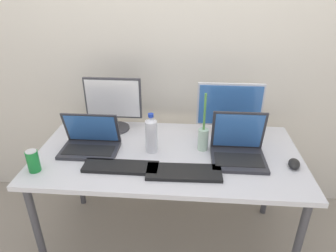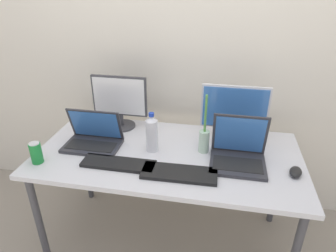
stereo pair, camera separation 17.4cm
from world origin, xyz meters
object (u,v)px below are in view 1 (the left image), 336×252
Objects in this scene: water_bottle at (151,134)px; keyboard_main at (184,172)px; laptop_silver at (90,142)px; soda_can_near_keyboard at (33,161)px; keyboard_aux at (121,167)px; monitor_center at (229,110)px; work_desk at (168,161)px; monitor_left at (113,103)px; bamboo_vase at (203,137)px; mouse_by_keyboard at (294,164)px; laptop_secondary at (238,148)px.

keyboard_main is at bearing -47.43° from water_bottle.
laptop_silver is at bearing -178.52° from water_bottle.
keyboard_aux is at bearing 7.12° from soda_can_near_keyboard.
laptop_silver is (-0.86, -0.24, -0.13)m from monitor_center.
work_desk is 0.49m from laptop_silver.
keyboard_aux is at bearing -73.21° from monitor_left.
bamboo_vase reaches higher than soda_can_near_keyboard.
keyboard_main and keyboard_aux have the same top height.
water_bottle is at bearing 1.48° from laptop_silver.
water_bottle reaches higher than soda_can_near_keyboard.
monitor_center is at bearing 150.77° from mouse_by_keyboard.
soda_can_near_keyboard reaches higher than work_desk.
bamboo_vase is (0.31, 0.05, -0.03)m from water_bottle.
soda_can_near_keyboard reaches higher than keyboard_aux.
work_desk is at bearing -165.83° from bamboo_vase.
laptop_silver reaches higher than keyboard_aux.
monitor_left reaches higher than mouse_by_keyboard.
laptop_silver is 0.38m from water_bottle.
keyboard_main is (0.49, -0.49, -0.19)m from monitor_left.
mouse_by_keyboard is at bearing -18.61° from monitor_left.
work_desk is 0.73m from mouse_by_keyboard.
keyboard_aux is (-0.63, -0.43, -0.18)m from monitor_center.
work_desk is 0.20m from water_bottle.
keyboard_aux is at bearing 174.43° from keyboard_main.
bamboo_vase is at bearing 17.95° from soda_can_near_keyboard.
laptop_secondary is 0.74× the size of keyboard_aux.
mouse_by_keyboard is (1.20, -0.09, -0.03)m from laptop_silver.
monitor_left is 0.63m from soda_can_near_keyboard.
laptop_secondary is at bearing 13.85° from keyboard_aux.
mouse_by_keyboard reaches higher than keyboard_aux.
water_bottle is 0.68× the size of bamboo_vase.
keyboard_main is 0.30m from bamboo_vase.
work_desk is 0.43m from laptop_secondary.
monitor_left is at bearing 159.36° from laptop_secondary.
laptop_secondary reaches higher than mouse_by_keyboard.
work_desk is at bearing 114.28° from keyboard_main.
keyboard_aux is (-0.35, 0.02, 0.00)m from keyboard_main.
bamboo_vase is at bearing 14.17° from work_desk.
bamboo_vase is (0.46, 0.24, 0.07)m from keyboard_aux.
work_desk is 15.52× the size of mouse_by_keyboard.
work_desk is at bearing 176.46° from laptop_secondary.
water_bottle is (-0.20, 0.22, 0.11)m from keyboard_main.
mouse_by_keyboard is 0.82× the size of soda_can_near_keyboard.
monitor_left reaches higher than soda_can_near_keyboard.
water_bottle is (-0.10, 0.01, 0.18)m from work_desk.
water_bottle is (0.38, 0.01, 0.06)m from laptop_silver.
monitor_center reaches higher than laptop_silver.
monitor_center is 1.35× the size of laptop_secondary.
monitor_left is at bearing 159.57° from bamboo_vase.
laptop_secondary is at bearing -21.27° from bamboo_vase.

